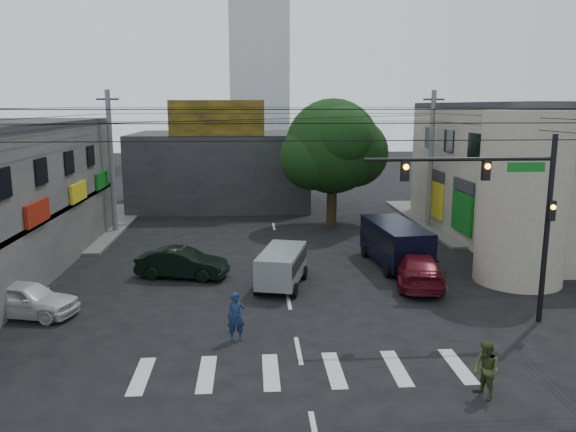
{
  "coord_description": "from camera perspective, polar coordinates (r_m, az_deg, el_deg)",
  "views": [
    {
      "loc": [
        -1.55,
        -20.79,
        8.21
      ],
      "look_at": [
        0.11,
        4.0,
        3.3
      ],
      "focal_mm": 35.0,
      "sensor_mm": 36.0,
      "label": 1
    }
  ],
  "objects": [
    {
      "name": "sidewalk_far_right",
      "position": [
        44.2,
        22.5,
        -0.3
      ],
      "size": [
        16.0,
        16.0,
        0.15
      ],
      "primitive_type": "cube",
      "color": "#514F4C",
      "rests_on": "ground"
    },
    {
      "name": "white_compact",
      "position": [
        24.66,
        -25.14,
        -7.64
      ],
      "size": [
        3.66,
        4.96,
        1.42
      ],
      "primitive_type": "imported",
      "rotation": [
        0.0,
        0.0,
        1.32
      ],
      "color": "silver",
      "rests_on": "ground"
    },
    {
      "name": "sidewalk_far_left",
      "position": [
        42.91,
        -26.29,
        -0.93
      ],
      "size": [
        16.0,
        16.0,
        0.15
      ],
      "primitive_type": "cube",
      "color": "#514F4C",
      "rests_on": "ground"
    },
    {
      "name": "silver_minivan",
      "position": [
        25.83,
        -0.65,
        -5.36
      ],
      "size": [
        4.83,
        3.63,
        1.72
      ],
      "primitive_type": null,
      "rotation": [
        0.0,
        0.0,
        1.32
      ],
      "color": "gray",
      "rests_on": "ground"
    },
    {
      "name": "maroon_sedan",
      "position": [
        26.8,
        13.08,
        -5.33
      ],
      "size": [
        3.92,
        5.83,
        1.47
      ],
      "primitive_type": "imported",
      "rotation": [
        0.0,
        0.0,
        2.95
      ],
      "color": "#4E0B15",
      "rests_on": "ground"
    },
    {
      "name": "billboard",
      "position": [
        41.98,
        -7.29,
        9.83
      ],
      "size": [
        7.0,
        0.3,
        2.6
      ],
      "primitive_type": "cube",
      "color": "olive",
      "rests_on": "building_far"
    },
    {
      "name": "ground",
      "position": [
        22.41,
        0.41,
        -10.32
      ],
      "size": [
        160.0,
        160.0,
        0.0
      ],
      "primitive_type": "plane",
      "color": "black",
      "rests_on": "ground"
    },
    {
      "name": "navy_van",
      "position": [
        29.63,
        10.83,
        -2.9
      ],
      "size": [
        5.96,
        3.16,
        2.23
      ],
      "primitive_type": null,
      "rotation": [
        0.0,
        0.0,
        1.67
      ],
      "color": "black",
      "rests_on": "ground"
    },
    {
      "name": "utility_pole_far_left",
      "position": [
        38.04,
        -17.5,
        5.21
      ],
      "size": [
        0.32,
        0.32,
        9.2
      ],
      "primitive_type": "cylinder",
      "color": "#59595B",
      "rests_on": "ground"
    },
    {
      "name": "traffic_officer",
      "position": [
        20.18,
        -5.29,
        -10.17
      ],
      "size": [
        0.75,
        0.59,
        1.77
      ],
      "primitive_type": "imported",
      "rotation": [
        0.0,
        0.0,
        0.13
      ],
      "color": "#132244",
      "rests_on": "ground"
    },
    {
      "name": "street_tree",
      "position": [
        38.3,
        4.54,
        7.03
      ],
      "size": [
        6.4,
        6.4,
        8.7
      ],
      "color": "black",
      "rests_on": "ground"
    },
    {
      "name": "building_right",
      "position": [
        39.27,
        26.12,
        3.87
      ],
      "size": [
        14.0,
        18.0,
        8.0
      ],
      "primitive_type": "cube",
      "color": "gray",
      "rests_on": "ground"
    },
    {
      "name": "building_far",
      "position": [
        47.15,
        -6.81,
        4.74
      ],
      "size": [
        14.0,
        10.0,
        6.0
      ],
      "primitive_type": "cube",
      "color": "#232326",
      "rests_on": "ground"
    },
    {
      "name": "traffic_gantry",
      "position": [
        22.16,
        21.26,
        1.63
      ],
      "size": [
        7.1,
        0.35,
        7.2
      ],
      "color": "black",
      "rests_on": "ground"
    },
    {
      "name": "tower_distant",
      "position": [
        91.85,
        -3.0,
        19.78
      ],
      "size": [
        9.0,
        9.0,
        44.0
      ],
      "primitive_type": "cube",
      "color": "silver",
      "rests_on": "ground"
    },
    {
      "name": "corner_column",
      "position": [
        28.11,
        22.75,
        1.68
      ],
      "size": [
        4.0,
        4.0,
        8.0
      ],
      "primitive_type": "cylinder",
      "color": "gray",
      "rests_on": "ground"
    },
    {
      "name": "dark_sedan",
      "position": [
        27.69,
        -10.7,
        -4.73
      ],
      "size": [
        3.5,
        5.05,
        1.43
      ],
      "primitive_type": "imported",
      "rotation": [
        0.0,
        0.0,
        1.33
      ],
      "color": "black",
      "rests_on": "ground"
    },
    {
      "name": "pedestrian_olive",
      "position": [
        17.4,
        19.47,
        -14.56
      ],
      "size": [
        1.22,
        1.15,
        1.69
      ],
      "primitive_type": "imported",
      "rotation": [
        0.0,
        0.0,
        -1.23
      ],
      "color": "#38411E",
      "rests_on": "ground"
    },
    {
      "name": "utility_pole_far_right",
      "position": [
        38.89,
        14.3,
        5.5
      ],
      "size": [
        0.32,
        0.32,
        9.2
      ],
      "primitive_type": "cylinder",
      "color": "#59595B",
      "rests_on": "ground"
    }
  ]
}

